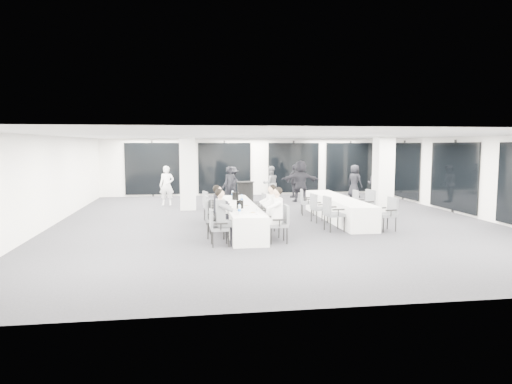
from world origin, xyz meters
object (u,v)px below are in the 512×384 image
chair_side_left_near (332,211)px  chair_main_left_fourth (211,209)px  banquet_table_main (240,217)px  chair_side_right_mid (366,203)px  chair_main_left_far (210,204)px  standing_guest_g (167,183)px  chair_side_left_mid (317,206)px  standing_guest_h (376,182)px  cocktail_table (245,194)px  chair_main_right_second (275,218)px  chair_main_left_near (217,225)px  standing_guest_f (300,178)px  banquet_table_side (338,209)px  standing_guest_b (271,181)px  chair_main_right_far (260,205)px  chair_side_right_near (388,212)px  standing_guest_e (355,179)px  standing_guest_d (295,179)px  ice_bucket_near (240,204)px  chair_main_left_second (214,216)px  chair_main_right_mid (269,212)px  chair_side_right_far (352,201)px  chair_main_right_near (281,221)px  chair_side_left_far (305,200)px  standing_guest_c (232,182)px  chair_main_right_fourth (265,209)px  ice_bucket_far (235,196)px  standing_guest_a (230,183)px

chair_side_left_near → chair_main_left_fourth: bearing=-118.5°
banquet_table_main → chair_side_right_mid: 4.38m
chair_main_left_far → standing_guest_g: bearing=-173.3°
chair_side_left_mid → standing_guest_h: size_ratio=0.51×
banquet_table_main → cocktail_table: cocktail_table is taller
chair_main_left_fourth → chair_main_right_second: 2.54m
chair_main_left_near → chair_main_left_far: bearing=177.7°
chair_side_left_mid → standing_guest_f: bearing=162.0°
standing_guest_g → standing_guest_h: standing_guest_g is taller
banquet_table_side → chair_main_right_second: (-2.62, -2.46, 0.14)m
chair_main_right_second → standing_guest_h: (5.68, 6.45, 0.40)m
standing_guest_b → chair_main_left_far: bearing=46.6°
standing_guest_g → chair_side_right_mid: bearing=-30.7°
chair_main_right_far → chair_side_right_near: chair_side_right_near is taller
banquet_table_main → standing_guest_e: (6.35, 7.46, 0.51)m
banquet_table_main → standing_guest_d: 8.46m
cocktail_table → ice_bucket_near: bearing=-98.6°
chair_main_left_second → standing_guest_g: (-1.58, 6.99, 0.34)m
chair_main_left_fourth → chair_main_left_far: size_ratio=0.95×
chair_main_right_mid → chair_main_left_fourth: bearing=60.2°
chair_side_left_mid → chair_side_right_far: (1.66, 1.29, -0.02)m
chair_side_left_mid → chair_main_right_near: bearing=-42.1°
banquet_table_side → chair_side_right_far: bearing=47.1°
banquet_table_main → chair_main_left_second: bearing=-127.4°
chair_side_left_mid → standing_guest_e: 7.58m
cocktail_table → chair_side_left_far: size_ratio=1.11×
cocktail_table → chair_side_right_far: bearing=-37.3°
chair_main_right_second → chair_side_right_near: bearing=-71.6°
cocktail_table → chair_side_left_near: 5.80m
standing_guest_c → standing_guest_e: size_ratio=1.00×
standing_guest_b → ice_bucket_near: size_ratio=7.67×
chair_main_right_far → ice_bucket_near: size_ratio=3.97×
chair_side_left_far → standing_guest_h: bearing=134.0°
banquet_table_main → chair_main_left_fourth: bearing=138.7°
chair_main_right_fourth → chair_main_left_near: bearing=154.4°
chair_side_right_mid → standing_guest_b: bearing=8.0°
standing_guest_d → standing_guest_f: size_ratio=0.86×
chair_side_left_mid → chair_main_left_fourth: bearing=-97.6°
chair_main_right_fourth → chair_side_right_far: 3.81m
ice_bucket_far → cocktail_table: bearing=77.9°
standing_guest_b → chair_main_right_mid: bearing=65.8°
chair_side_left_far → chair_side_right_near: size_ratio=0.94×
chair_side_right_mid → standing_guest_e: standing_guest_e is taller
chair_main_left_far → chair_main_right_mid: chair_main_left_far is taller
standing_guest_a → chair_main_right_second: bearing=-107.5°
chair_main_right_fourth → standing_guest_b: (1.32, 6.27, 0.36)m
chair_main_right_fourth → chair_main_left_far: bearing=64.3°
standing_guest_b → ice_bucket_far: 6.02m
chair_main_right_far → chair_side_right_mid: chair_side_right_mid is taller
cocktail_table → standing_guest_b: standing_guest_b is taller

